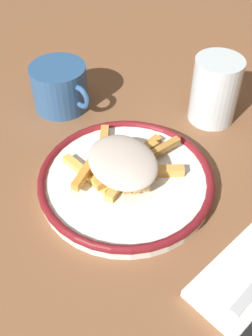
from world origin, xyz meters
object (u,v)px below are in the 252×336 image
Objects in this scene: water_glass at (216,91)px; coffee_mug at (60,87)px; fries_heap at (123,164)px; plate at (126,180)px.

water_glass is 0.26m from coffee_mug.
fries_heap is at bearing -92.57° from water_glass.
plate is 2.07× the size of coffee_mug.
coffee_mug reaches higher than fries_heap.
water_glass is (0.00, 0.21, 0.04)m from plate.
coffee_mug is at bearing 162.58° from plate.
water_glass is at bearing 34.74° from coffee_mug.
water_glass is at bearing 89.59° from plate.
water_glass is (0.01, 0.21, 0.02)m from fries_heap.
water_glass is at bearing 87.43° from fries_heap.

